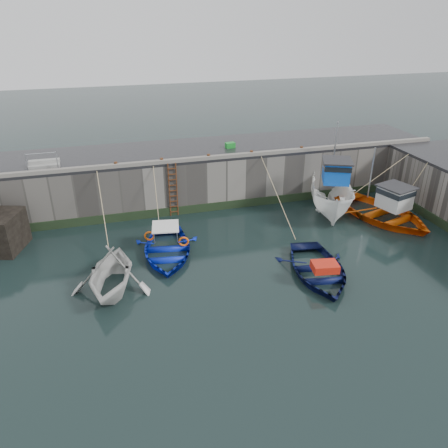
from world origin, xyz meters
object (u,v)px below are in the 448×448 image
object	(u,v)px
boat_near_white	(113,289)
bollard_a	(116,164)
bollard_d	(251,153)
bollard_e	(301,149)
fish_crate	(230,145)
bollard_c	(209,157)
ladder	(173,190)
boat_far_white	(332,195)
boat_far_orange	(384,212)
bollard_b	(162,160)
boat_near_blue	(167,254)
boat_near_navy	(317,274)

from	to	relation	value
boat_near_white	bollard_a	distance (m)	7.80
bollard_d	bollard_e	world-z (taller)	same
fish_crate	bollard_c	size ratio (longest dim) A/B	2.04
boat_near_white	bollard_d	size ratio (longest dim) A/B	15.29
ladder	boat_far_white	distance (m)	9.33
ladder	bollard_c	bearing A→B (deg)	8.67
ladder	boat_far_orange	size ratio (longest dim) A/B	0.45
boat_near_white	bollard_c	size ratio (longest dim) A/B	15.29
bollard_b	bollard_c	distance (m)	2.70
bollard_d	bollard_e	bearing A→B (deg)	0.00
boat_far_white	boat_near_blue	bearing A→B (deg)	-143.26
boat_near_white	boat_far_orange	size ratio (longest dim) A/B	0.60
boat_far_white	bollard_c	size ratio (longest dim) A/B	24.12
boat_near_white	bollard_b	distance (m)	8.46
boat_far_orange	fish_crate	xyz separation A→B (m)	(-7.48, 5.88, 2.91)
bollard_c	boat_near_navy	bearing A→B (deg)	-70.20
boat_near_white	bollard_d	distance (m)	11.63
ladder	bollard_b	world-z (taller)	bollard_b
ladder	bollard_b	xyz separation A→B (m)	(-0.50, 0.34, 1.71)
boat_near_white	bollard_a	world-z (taller)	bollard_a
bollard_b	bollard_c	bearing A→B (deg)	0.00
boat_near_navy	bollard_c	world-z (taller)	bollard_c
boat_near_navy	bollard_e	size ratio (longest dim) A/B	17.41
bollard_d	bollard_e	distance (m)	3.20
boat_near_blue	boat_far_orange	size ratio (longest dim) A/B	0.68
fish_crate	boat_far_white	bearing A→B (deg)	-44.50
boat_near_blue	bollard_e	xyz separation A→B (m)	(9.14, 4.71, 3.30)
boat_near_navy	bollard_b	distance (m)	10.65
boat_near_navy	bollard_b	xyz separation A→B (m)	(-5.71, 8.36, 3.30)
boat_near_blue	bollard_d	bearing A→B (deg)	47.18
bollard_c	boat_near_blue	bearing A→B (deg)	-125.34
ladder	bollard_c	size ratio (longest dim) A/B	11.43
boat_near_navy	fish_crate	bearing A→B (deg)	105.82
bollard_c	boat_near_white	bearing A→B (deg)	-130.86
boat_far_white	bollard_c	xyz separation A→B (m)	(-6.91, 2.27, 2.26)
boat_far_orange	boat_near_blue	bearing A→B (deg)	166.35
boat_far_white	bollard_a	bearing A→B (deg)	-167.27
boat_near_blue	bollard_c	xyz separation A→B (m)	(3.34, 4.71, 3.30)
fish_crate	boat_near_blue	bearing A→B (deg)	-133.83
bollard_b	bollard_a	bearing A→B (deg)	180.00
bollard_c	bollard_d	xyz separation A→B (m)	(2.60, 0.00, 0.00)
boat_near_navy	bollard_a	distance (m)	12.18
boat_near_navy	bollard_a	xyz separation A→B (m)	(-8.21, 8.36, 3.30)
ladder	bollard_e	size ratio (longest dim) A/B	11.43
boat_near_white	fish_crate	distance (m)	12.32
boat_far_white	bollard_e	distance (m)	3.40
boat_far_white	ladder	bearing A→B (deg)	-168.65
ladder	bollard_a	bearing A→B (deg)	173.62
boat_near_blue	boat_near_navy	bearing A→B (deg)	-21.13
ladder	boat_near_white	xyz separation A→B (m)	(-3.87, -6.68, -1.59)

